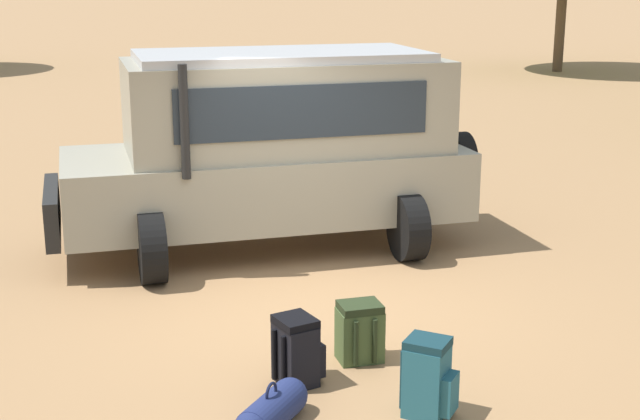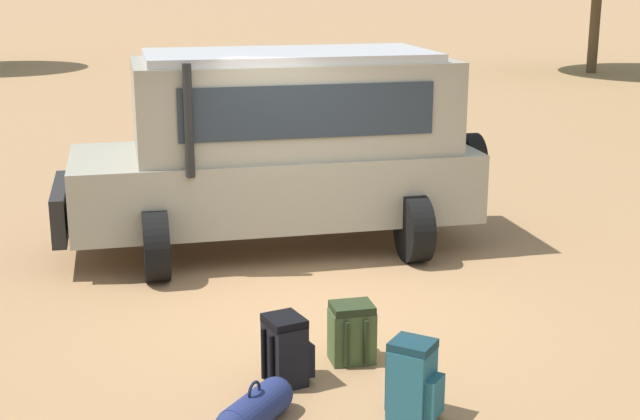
# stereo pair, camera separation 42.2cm
# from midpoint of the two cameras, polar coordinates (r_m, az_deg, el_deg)

# --- Properties ---
(ground_plane) EXTENTS (320.00, 320.00, 0.00)m
(ground_plane) POSITION_cam_midpoint_polar(r_m,az_deg,el_deg) (9.25, -1.63, -6.33)
(ground_plane) COLOR #9E754C
(safari_vehicle) EXTENTS (5.36, 3.90, 2.44)m
(safari_vehicle) POSITION_cam_midpoint_polar(r_m,az_deg,el_deg) (11.01, -4.03, 4.15)
(safari_vehicle) COLOR gray
(safari_vehicle) RESTS_ON ground_plane
(backpack_beside_front_wheel) EXTENTS (0.47, 0.48, 0.54)m
(backpack_beside_front_wheel) POSITION_cam_midpoint_polar(r_m,az_deg,el_deg) (8.00, 1.00, -7.83)
(backpack_beside_front_wheel) COLOR #42562D
(backpack_beside_front_wheel) RESTS_ON ground_plane
(backpack_cluster_center) EXTENTS (0.48, 0.47, 0.59)m
(backpack_cluster_center) POSITION_cam_midpoint_polar(r_m,az_deg,el_deg) (7.57, -3.11, -9.02)
(backpack_cluster_center) COLOR black
(backpack_cluster_center) RESTS_ON ground_plane
(backpack_near_rear_wheel) EXTENTS (0.46, 0.38, 0.63)m
(backpack_near_rear_wheel) POSITION_cam_midpoint_polar(r_m,az_deg,el_deg) (7.08, 5.20, -10.69)
(backpack_near_rear_wheel) COLOR #235B6B
(backpack_near_rear_wheel) RESTS_ON ground_plane
(duffel_bag_soft_canvas) EXTENTS (0.44, 0.87, 0.39)m
(duffel_bag_soft_canvas) POSITION_cam_midpoint_polar(r_m,az_deg,el_deg) (6.93, -4.90, -12.78)
(duffel_bag_soft_canvas) COLOR navy
(duffel_bag_soft_canvas) RESTS_ON ground_plane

